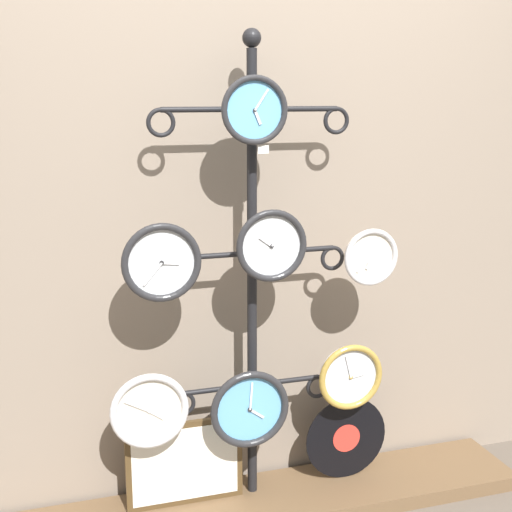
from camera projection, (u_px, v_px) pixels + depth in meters
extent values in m
cube|color=gray|center=(240.00, 152.00, 2.72)|extent=(4.40, 0.04, 2.80)
cube|color=brown|center=(257.00, 504.00, 2.82)|extent=(2.20, 0.36, 0.06)
cylinder|color=black|center=(252.00, 501.00, 2.88)|extent=(0.38, 0.38, 0.02)
cylinder|color=black|center=(252.00, 289.00, 2.68)|extent=(0.04, 0.04, 1.75)
sphere|color=black|center=(252.00, 38.00, 2.48)|extent=(0.07, 0.07, 0.07)
cylinder|color=black|center=(207.00, 109.00, 2.49)|extent=(0.33, 0.02, 0.02)
torus|color=black|center=(161.00, 123.00, 2.45)|extent=(0.10, 0.02, 0.10)
cylinder|color=black|center=(295.00, 109.00, 2.58)|extent=(0.33, 0.02, 0.02)
torus|color=black|center=(336.00, 121.00, 2.64)|extent=(0.10, 0.02, 0.10)
cylinder|color=black|center=(209.00, 256.00, 2.61)|extent=(0.33, 0.02, 0.02)
torus|color=black|center=(166.00, 270.00, 2.57)|extent=(0.10, 0.02, 0.10)
cylinder|color=black|center=(293.00, 250.00, 2.70)|extent=(0.33, 0.02, 0.02)
torus|color=black|center=(332.00, 258.00, 2.76)|extent=(0.10, 0.02, 0.10)
cylinder|color=black|center=(218.00, 389.00, 2.73)|extent=(0.28, 0.02, 0.02)
torus|color=black|center=(183.00, 404.00, 2.70)|extent=(0.10, 0.02, 0.10)
cylinder|color=black|center=(286.00, 381.00, 2.81)|extent=(0.28, 0.02, 0.02)
torus|color=black|center=(318.00, 387.00, 2.86)|extent=(0.10, 0.02, 0.10)
cylinder|color=#60A8DB|center=(254.00, 110.00, 2.46)|extent=(0.22, 0.02, 0.22)
torus|color=#262628|center=(255.00, 110.00, 2.44)|extent=(0.24, 0.02, 0.24)
cylinder|color=#262628|center=(255.00, 110.00, 2.44)|extent=(0.01, 0.01, 0.01)
cube|color=silver|center=(258.00, 117.00, 2.45)|extent=(0.03, 0.00, 0.05)
cube|color=silver|center=(262.00, 100.00, 2.44)|extent=(0.05, 0.00, 0.07)
cylinder|color=silver|center=(161.00, 262.00, 2.46)|extent=(0.26, 0.02, 0.26)
torus|color=#262628|center=(162.00, 263.00, 2.45)|extent=(0.28, 0.03, 0.28)
cylinder|color=#262628|center=(162.00, 263.00, 2.45)|extent=(0.02, 0.01, 0.02)
cube|color=silver|center=(171.00, 263.00, 2.46)|extent=(0.06, 0.00, 0.02)
cube|color=silver|center=(153.00, 274.00, 2.45)|extent=(0.07, 0.00, 0.08)
cylinder|color=silver|center=(270.00, 245.00, 2.56)|extent=(0.24, 0.02, 0.24)
torus|color=#262628|center=(272.00, 246.00, 2.54)|extent=(0.27, 0.02, 0.27)
cylinder|color=#262628|center=(272.00, 246.00, 2.54)|extent=(0.01, 0.01, 0.01)
cube|color=silver|center=(266.00, 242.00, 2.53)|extent=(0.05, 0.00, 0.04)
cube|color=silver|center=(279.00, 235.00, 2.54)|extent=(0.06, 0.00, 0.08)
cylinder|color=silver|center=(370.00, 257.00, 2.69)|extent=(0.20, 0.02, 0.20)
torus|color=silver|center=(371.00, 257.00, 2.67)|extent=(0.22, 0.02, 0.22)
cylinder|color=silver|center=(371.00, 257.00, 2.67)|extent=(0.01, 0.01, 0.01)
cube|color=silver|center=(369.00, 263.00, 2.67)|extent=(0.03, 0.00, 0.05)
cube|color=silver|center=(364.00, 265.00, 2.67)|extent=(0.06, 0.00, 0.06)
cylinder|color=silver|center=(149.00, 409.00, 2.58)|extent=(0.26, 0.02, 0.26)
torus|color=silver|center=(150.00, 411.00, 2.56)|extent=(0.29, 0.03, 0.29)
cylinder|color=silver|center=(150.00, 411.00, 2.56)|extent=(0.02, 0.01, 0.02)
cube|color=silver|center=(157.00, 415.00, 2.57)|extent=(0.06, 0.00, 0.04)
cube|color=silver|center=(137.00, 407.00, 2.54)|extent=(0.09, 0.00, 0.06)
cylinder|color=#60A8DB|center=(249.00, 408.00, 2.67)|extent=(0.28, 0.02, 0.28)
torus|color=#262628|center=(250.00, 410.00, 2.65)|extent=(0.30, 0.03, 0.30)
cylinder|color=#262628|center=(250.00, 410.00, 2.65)|extent=(0.02, 0.01, 0.02)
cube|color=silver|center=(257.00, 414.00, 2.66)|extent=(0.06, 0.00, 0.05)
cube|color=silver|center=(251.00, 396.00, 2.64)|extent=(0.02, 0.00, 0.11)
cylinder|color=silver|center=(349.00, 376.00, 2.80)|extent=(0.24, 0.02, 0.24)
torus|color=#A58438|center=(351.00, 377.00, 2.79)|extent=(0.27, 0.02, 0.27)
cylinder|color=#A58438|center=(351.00, 377.00, 2.79)|extent=(0.01, 0.01, 0.01)
cube|color=silver|center=(358.00, 375.00, 2.80)|extent=(0.06, 0.00, 0.02)
cube|color=silver|center=(349.00, 367.00, 2.77)|extent=(0.03, 0.00, 0.09)
cylinder|color=black|center=(346.00, 438.00, 2.93)|extent=(0.35, 0.01, 0.35)
cylinder|color=red|center=(346.00, 438.00, 2.93)|extent=(0.12, 0.00, 0.12)
cube|color=#4C381E|center=(185.00, 463.00, 2.74)|extent=(0.46, 0.02, 0.34)
cube|color=white|center=(186.00, 464.00, 2.73)|extent=(0.41, 0.00, 0.30)
cube|color=white|center=(263.00, 149.00, 2.49)|extent=(0.04, 0.00, 0.03)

